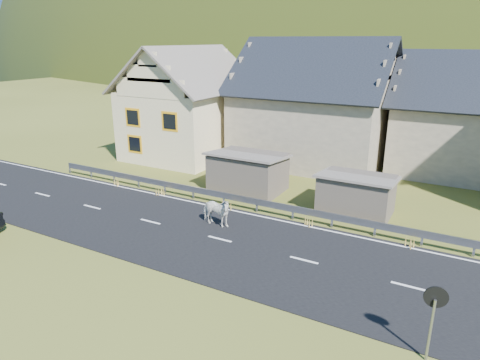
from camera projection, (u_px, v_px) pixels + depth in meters
The scene contains 13 objects.
ground at pixel (220, 240), 19.17m from camera, with size 160.00×160.00×0.00m, color #434514.
road at pixel (220, 239), 19.17m from camera, with size 60.00×7.00×0.04m, color black.
lane_markings at pixel (220, 239), 19.16m from camera, with size 60.00×6.60×0.01m, color silver.
guardrail at pixel (257, 202), 22.06m from camera, with size 28.10×0.09×0.75m.
shed_left at pixel (248, 173), 25.15m from camera, with size 4.30×3.30×2.40m, color brown.
shed_right at pixel (356, 195), 21.79m from camera, with size 3.80×2.90×2.20m, color brown.
house_cream at pixel (189, 98), 32.37m from camera, with size 7.80×9.80×8.30m.
house_stone_a at pixel (316, 97), 30.66m from camera, with size 10.80×9.80×8.90m.
house_stone_b at pixel (472, 109), 27.87m from camera, with size 9.80×8.80×8.10m.
mountain at pixel (463, 114), 172.91m from camera, with size 440.00×280.00×260.00m, color #21310C.
conifer_patch at pixel (253, 48), 134.00m from camera, with size 76.00×50.00×28.00m, color black.
horse at pixel (216, 211), 20.32m from camera, with size 1.74×0.79×1.47m, color silver.
traffic_mirror at pixel (434, 307), 11.52m from camera, with size 0.64×0.23×2.31m.
Camera 1 is at (9.17, -14.78, 8.56)m, focal length 32.00 mm.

